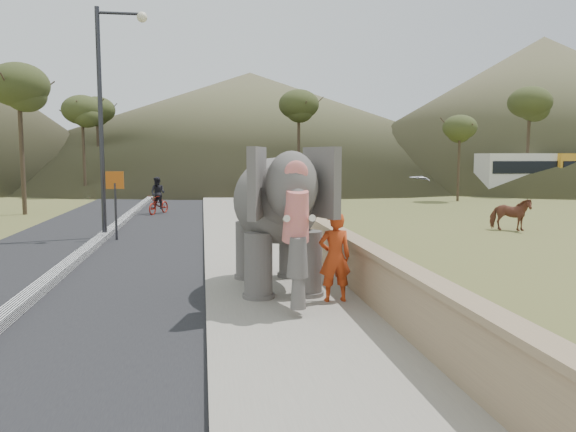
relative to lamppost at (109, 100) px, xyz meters
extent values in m
plane|color=olive|center=(4.69, -14.01, -4.87)|extent=(160.00, 160.00, 0.00)
cube|color=black|center=(-0.31, -4.01, -4.86)|extent=(7.00, 120.00, 0.03)
cube|color=black|center=(-0.31, -4.01, -4.76)|extent=(0.35, 120.00, 0.22)
cube|color=#9E9687|center=(4.69, -4.01, -4.80)|extent=(3.00, 120.00, 0.15)
cube|color=tan|center=(6.34, -4.01, -4.32)|extent=(0.30, 120.00, 1.10)
cylinder|color=#2B2C2F|center=(-0.31, 0.00, -0.87)|extent=(0.16, 0.16, 8.00)
cylinder|color=#2B2C2F|center=(0.49, 0.00, 2.93)|extent=(1.60, 0.10, 0.10)
sphere|color=#FFF2CC|center=(1.19, 0.00, 2.83)|extent=(0.36, 0.36, 0.36)
cylinder|color=#2D2D33|center=(0.19, -0.63, -3.87)|extent=(0.08, 0.08, 2.00)
cube|color=#C15812|center=(0.19, -0.63, -2.77)|extent=(0.60, 0.05, 0.60)
imported|color=brown|center=(15.07, -0.28, -4.23)|extent=(1.67, 1.40, 1.29)
imported|color=silver|center=(20.04, 21.40, -4.15)|extent=(4.33, 1.97, 1.44)
cube|color=silver|center=(29.10, 18.31, -3.32)|extent=(11.05, 2.72, 3.10)
cone|color=brown|center=(40.69, 37.99, 3.13)|extent=(56.00, 56.00, 16.00)
cone|color=brown|center=(9.69, 55.99, 2.13)|extent=(80.00, 80.00, 14.00)
imported|color=#B23713|center=(5.64, -10.23, -3.86)|extent=(0.63, 0.41, 1.72)
imported|color=maroon|center=(0.98, 8.19, -4.39)|extent=(1.35, 1.92, 0.96)
imported|color=black|center=(0.94, 8.19, -3.81)|extent=(0.98, 0.89, 1.63)
camera|label=1|loc=(3.16, -20.54, -1.94)|focal=35.00mm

